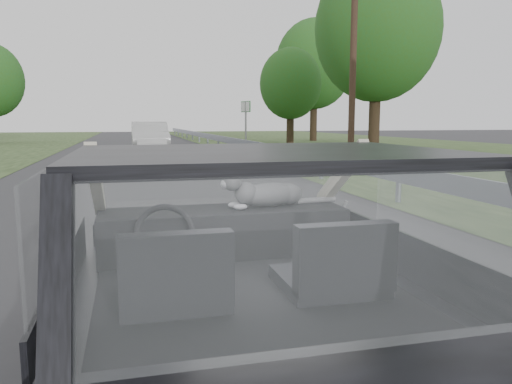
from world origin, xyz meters
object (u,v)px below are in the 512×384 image
highway_sign (246,124)px  utility_pole (353,60)px  cat (270,193)px  subject_car (245,279)px  other_car (150,138)px

highway_sign → utility_pole: 11.99m
cat → subject_car: bearing=-129.1°
cat → other_car: (0.04, 20.70, -0.33)m
cat → other_car: size_ratio=0.13×
utility_pole → other_car: bearing=141.4°
other_car → highway_sign: size_ratio=1.70×
subject_car → cat: size_ratio=6.50×
other_car → highway_sign: 8.25m
cat → utility_pole: bearing=50.4°
subject_car → other_car: other_car is taller
subject_car → cat: bearing=63.7°
subject_car → utility_pole: bearing=63.2°
subject_car → other_car: size_ratio=0.87×
subject_car → other_car: bearing=89.0°
subject_car → highway_sign: (6.30, 27.05, 0.64)m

